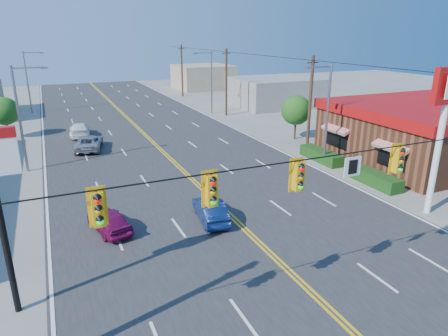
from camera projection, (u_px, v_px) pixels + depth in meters
name	position (u px, v px, depth m)	size (l,w,h in m)	color
ground	(315.00, 297.00, 16.20)	(160.00, 160.00, 0.00)	gray
road	(172.00, 160.00, 33.51)	(20.00, 120.00, 0.06)	#2D2D30
signal_span	(322.00, 186.00, 14.59)	(24.32, 0.34, 9.00)	#47301E
kfc	(427.00, 131.00, 33.46)	(16.30, 12.40, 4.70)	brown
kfc_pylon	(445.00, 112.00, 21.94)	(2.20, 0.36, 8.50)	white
streetlight_se	(326.00, 110.00, 31.01)	(2.55, 0.25, 8.00)	gray
streetlight_ne	(210.00, 79.00, 51.80)	(2.55, 0.25, 8.00)	gray
streetlight_sw	(22.00, 113.00, 29.66)	(2.55, 0.25, 8.00)	gray
streetlight_nw	(29.00, 79.00, 52.17)	(2.55, 0.25, 8.00)	gray
utility_pole_near	(310.00, 105.00, 35.12)	(0.28, 0.28, 8.40)	#47301E
utility_pole_mid	(226.00, 83.00, 50.70)	(0.28, 0.28, 8.40)	#47301E
utility_pole_far	(182.00, 71.00, 66.29)	(0.28, 0.28, 8.40)	#47301E
tree_kfc_rear	(296.00, 110.00, 39.49)	(2.94, 2.94, 4.41)	#47301E
tree_west	(4.00, 111.00, 39.76)	(2.80, 2.80, 4.20)	#47301E
bld_east_mid	(276.00, 92.00, 58.63)	(12.00, 10.00, 4.00)	gray
bld_east_far	(203.00, 77.00, 76.47)	(10.00, 10.00, 4.40)	tan
car_magenta	(109.00, 221.00, 21.38)	(1.47, 3.64, 1.24)	maroon
car_blue	(211.00, 211.00, 22.60)	(1.32, 3.80, 1.25)	navy
car_white	(80.00, 130.00, 41.10)	(1.92, 4.73, 1.37)	white
car_silver	(89.00, 143.00, 36.35)	(2.20, 4.78, 1.33)	#A7A7AC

